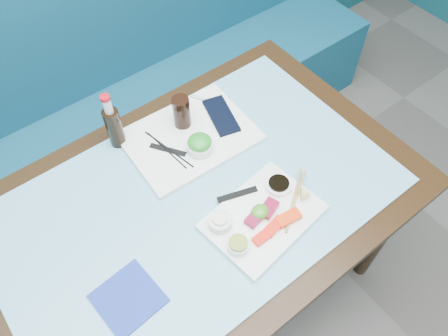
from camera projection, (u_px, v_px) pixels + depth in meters
booth_bench at (97, 121)px, 2.05m from camera, size 3.00×0.56×1.17m
dining_table at (197, 213)px, 1.43m from camera, size 1.40×0.90×0.75m
glass_top at (196, 199)px, 1.36m from camera, size 1.22×0.76×0.01m
sashimi_plate at (263, 217)px, 1.31m from camera, size 0.36×0.28×0.02m
salmon_left at (263, 237)px, 1.25m from camera, size 0.06×0.03×0.01m
salmon_mid at (275, 226)px, 1.27m from camera, size 0.07×0.04×0.02m
salmon_right at (288, 218)px, 1.29m from camera, size 0.08×0.05×0.02m
tuna_left at (255, 218)px, 1.28m from camera, size 0.07×0.05×0.02m
tuna_right at (269, 208)px, 1.30m from camera, size 0.07×0.06×0.02m
seaweed_garnish at (260, 212)px, 1.29m from camera, size 0.06×0.06×0.03m
ramekin_wasabi at (238, 246)px, 1.23m from camera, size 0.06×0.06×0.03m
wasabi_fill at (238, 243)px, 1.21m from camera, size 0.06×0.06×0.01m
ramekin_ginger at (220, 222)px, 1.27m from camera, size 0.08×0.08×0.03m
ginger_fill at (220, 219)px, 1.26m from camera, size 0.05×0.05×0.01m
soy_dish at (279, 185)px, 1.35m from camera, size 0.09×0.09×0.02m
soy_fill at (279, 183)px, 1.35m from camera, size 0.08×0.08×0.01m
lemon_wedge at (306, 193)px, 1.32m from camera, size 0.05×0.05×0.04m
chopstick_sleeve at (237, 194)px, 1.34m from camera, size 0.13×0.06×0.00m
wooden_chopstick_a at (294, 199)px, 1.33m from camera, size 0.20×0.15×0.01m
wooden_chopstick_b at (296, 197)px, 1.33m from camera, size 0.18×0.11×0.01m
serving_tray at (190, 137)px, 1.49m from camera, size 0.44×0.33×0.02m
paper_placemat at (190, 135)px, 1.48m from camera, size 0.40×0.31×0.00m
seaweed_bowl at (200, 147)px, 1.43m from camera, size 0.11×0.11×0.04m
seaweed_salad at (200, 142)px, 1.41m from camera, size 0.08×0.08×0.04m
cola_glass at (182, 112)px, 1.46m from camera, size 0.07×0.07×0.12m
navy_pouch at (221, 116)px, 1.53m from camera, size 0.12×0.19×0.01m
fork at (202, 100)px, 1.57m from camera, size 0.05×0.09×0.01m
black_chopstick_a at (167, 150)px, 1.44m from camera, size 0.02×0.20×0.01m
black_chopstick_b at (169, 149)px, 1.45m from camera, size 0.05×0.22×0.01m
tray_sleeve at (168, 150)px, 1.45m from camera, size 0.09×0.12×0.00m
cola_bottle_body at (114, 128)px, 1.42m from camera, size 0.05×0.05×0.15m
cola_bottle_neck at (107, 106)px, 1.34m from camera, size 0.04×0.04×0.05m
cola_bottle_cap at (105, 98)px, 1.31m from camera, size 0.04×0.04×0.01m
blue_napkin at (128, 298)px, 1.17m from camera, size 0.17×0.17×0.01m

